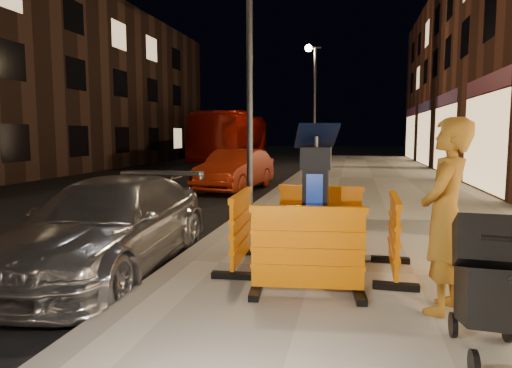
% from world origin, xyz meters
% --- Properties ---
extents(ground_plane, '(120.00, 120.00, 0.00)m').
position_xyz_m(ground_plane, '(0.00, 0.00, 0.00)').
color(ground_plane, black).
rests_on(ground_plane, ground).
extents(sidewalk, '(6.00, 60.00, 0.15)m').
position_xyz_m(sidewalk, '(3.00, 0.00, 0.07)').
color(sidewalk, gray).
rests_on(sidewalk, ground).
extents(kerb, '(0.30, 60.00, 0.15)m').
position_xyz_m(kerb, '(0.00, 0.00, 0.07)').
color(kerb, slate).
rests_on(kerb, ground).
extents(parking_kiosk, '(0.55, 0.55, 1.73)m').
position_xyz_m(parking_kiosk, '(1.78, -0.08, 1.01)').
color(parking_kiosk, black).
rests_on(parking_kiosk, sidewalk).
extents(barrier_front, '(1.28, 0.63, 0.96)m').
position_xyz_m(barrier_front, '(1.78, -1.03, 0.63)').
color(barrier_front, orange).
rests_on(barrier_front, sidewalk).
extents(barrier_back, '(1.25, 0.55, 0.96)m').
position_xyz_m(barrier_back, '(1.78, 0.87, 0.63)').
color(barrier_back, orange).
rests_on(barrier_back, sidewalk).
extents(barrier_kerbside, '(0.57, 1.26, 0.96)m').
position_xyz_m(barrier_kerbside, '(0.83, -0.08, 0.63)').
color(barrier_kerbside, orange).
rests_on(barrier_kerbside, sidewalk).
extents(barrier_bldgside, '(0.53, 1.25, 0.96)m').
position_xyz_m(barrier_bldgside, '(2.73, -0.08, 0.63)').
color(barrier_bldgside, orange).
rests_on(barrier_bldgside, sidewalk).
extents(car_silver, '(1.93, 4.35, 1.24)m').
position_xyz_m(car_silver, '(-0.99, -0.14, 0.00)').
color(car_silver, '#B5B5BA').
rests_on(car_silver, ground).
extents(car_red, '(1.89, 4.21, 1.34)m').
position_xyz_m(car_red, '(-1.52, 8.68, 0.00)').
color(car_red, maroon).
rests_on(car_red, ground).
extents(bus_doubledecker, '(3.23, 11.42, 3.15)m').
position_xyz_m(bus_doubledecker, '(-5.10, 21.92, 0.00)').
color(bus_doubledecker, '#890D02').
rests_on(bus_doubledecker, ground).
extents(man, '(0.69, 0.80, 1.87)m').
position_xyz_m(man, '(3.10, -1.15, 1.08)').
color(man, '#98611A').
rests_on(man, sidewalk).
extents(stroller, '(0.62, 0.89, 1.05)m').
position_xyz_m(stroller, '(3.30, -2.05, 0.68)').
color(stroller, black).
rests_on(stroller, sidewalk).
extents(street_lamp_mid, '(0.12, 0.12, 6.00)m').
position_xyz_m(street_lamp_mid, '(0.25, 3.00, 3.15)').
color(street_lamp_mid, '#3F3F44').
rests_on(street_lamp_mid, sidewalk).
extents(street_lamp_far, '(0.12, 0.12, 6.00)m').
position_xyz_m(street_lamp_far, '(0.25, 18.00, 3.15)').
color(street_lamp_far, '#3F3F44').
rests_on(street_lamp_far, sidewalk).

